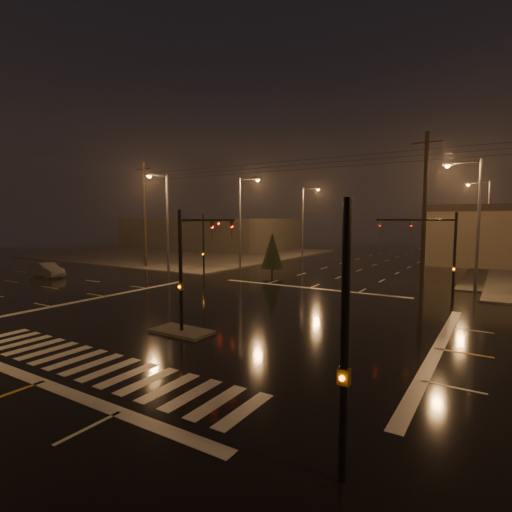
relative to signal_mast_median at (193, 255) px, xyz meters
name	(u,v)px	position (x,y,z in m)	size (l,w,h in m)	color
ground	(229,316)	(0.00, 3.07, -3.75)	(140.00, 140.00, 0.00)	black
sidewalk_nw	(187,253)	(-30.00, 33.07, -3.69)	(36.00, 36.00, 0.12)	#423F3B
median_island	(182,331)	(0.00, -0.93, -3.68)	(3.00, 1.60, 0.15)	#423F3B
crosswalk	(92,364)	(0.00, -5.93, -3.75)	(15.00, 2.60, 0.01)	beige
stop_bar_near	(41,382)	(0.00, -7.93, -3.75)	(16.00, 0.50, 0.01)	beige
stop_bar_far	(309,288)	(0.00, 14.07, -3.75)	(16.00, 0.50, 0.01)	beige
commercial_block	(209,233)	(-35.00, 45.07, -0.95)	(30.00, 18.00, 5.60)	#3A3433
signal_mast_median	(193,255)	(0.00, 0.00, 0.00)	(0.25, 4.59, 6.00)	black
signal_mast_ne	(437,246)	(9.50, 13.21, 0.04)	(4.84, 1.86, 6.00)	black
signal_mast_nw	(209,238)	(-9.50, 13.21, 0.04)	(4.84, 1.86, 6.00)	black
signal_mast_se	(345,302)	(10.23, -6.68, -0.04)	(1.55, 3.87, 6.00)	black
streetlight_1	(242,217)	(-11.18, 21.07, 2.05)	(2.77, 0.32, 10.00)	#38383A
streetlight_2	(305,217)	(-11.18, 37.07, 2.05)	(2.77, 0.32, 10.00)	#38383A
streetlight_3	(474,216)	(11.18, 19.07, 2.05)	(2.77, 0.32, 10.00)	#38383A
streetlight_4	(485,217)	(11.18, 39.07, 2.05)	(2.77, 0.32, 10.00)	#38383A
streetlight_5	(165,216)	(-16.00, 14.26, 2.05)	(0.32, 2.77, 10.00)	#38383A
utility_pole_0	(145,214)	(-22.00, 17.07, 2.38)	(2.20, 0.32, 12.00)	black
utility_pole_1	(424,211)	(8.00, 17.07, 2.38)	(2.20, 0.32, 12.00)	black
conifer_3	(272,251)	(-6.17, 18.87, -1.30)	(2.24, 2.24, 4.20)	black
car_crossing	(47,270)	(-23.97, 6.44, -3.06)	(1.46, 4.18, 1.38)	#4F5156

